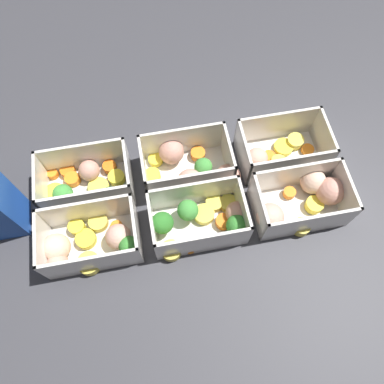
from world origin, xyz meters
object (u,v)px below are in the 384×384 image
(container_near_right, at_px, (86,182))
(container_far_center, at_px, (203,219))
(container_near_center, at_px, (191,168))
(container_near_left, at_px, (279,152))
(container_far_right, at_px, (90,242))
(container_far_left, at_px, (303,200))

(container_near_right, bearing_deg, container_far_center, 150.37)
(container_near_right, bearing_deg, container_near_center, 177.61)
(container_near_center, distance_m, container_near_right, 0.19)
(container_near_left, xyz_separation_m, container_far_center, (0.17, 0.11, 0.00))
(container_near_left, bearing_deg, container_far_right, 17.00)
(container_near_left, bearing_deg, container_far_center, 32.36)
(container_far_center, bearing_deg, container_near_center, -89.13)
(container_far_left, xyz_separation_m, container_far_center, (0.18, 0.00, -0.00))
(container_near_right, xyz_separation_m, container_far_right, (0.00, 0.12, 0.00))
(container_near_left, relative_size, container_far_center, 0.92)
(container_near_center, relative_size, container_far_right, 1.09)
(container_near_left, relative_size, container_far_right, 0.96)
(container_near_left, height_order, container_far_center, same)
(container_near_left, distance_m, container_near_right, 0.37)
(container_near_left, distance_m, container_far_right, 0.38)
(container_far_left, relative_size, container_far_right, 1.06)
(container_near_left, xyz_separation_m, container_near_right, (0.37, -0.00, 0.00))
(container_near_right, distance_m, container_far_center, 0.23)
(container_near_left, relative_size, container_far_left, 0.90)
(container_near_center, bearing_deg, container_near_left, -178.68)
(container_near_center, xyz_separation_m, container_far_center, (-0.00, 0.10, -0.00))
(container_near_left, xyz_separation_m, container_near_center, (0.17, 0.00, 0.00))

